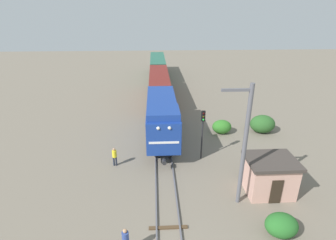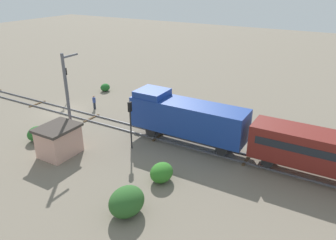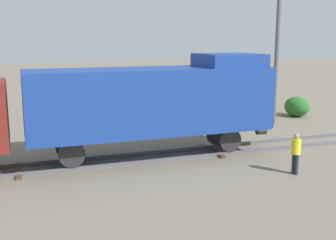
# 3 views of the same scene
# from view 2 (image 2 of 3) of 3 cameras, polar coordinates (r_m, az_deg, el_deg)

# --- Properties ---
(ground_plane) EXTENTS (161.79, 161.79, 0.00)m
(ground_plane) POSITION_cam_2_polar(r_m,az_deg,el_deg) (40.89, -17.83, 1.50)
(ground_plane) COLOR #756B5B
(railway_track) EXTENTS (2.40, 107.86, 0.16)m
(railway_track) POSITION_cam_2_polar(r_m,az_deg,el_deg) (40.87, -17.84, 1.60)
(railway_track) COLOR #595960
(railway_track) RESTS_ON ground
(locomotive) EXTENTS (2.90, 11.60, 4.60)m
(locomotive) POSITION_cam_2_polar(r_m,az_deg,el_deg) (30.29, 3.12, 0.58)
(locomotive) COLOR navy
(locomotive) RESTS_ON railway_track
(traffic_signal_near) EXTENTS (0.32, 0.34, 4.20)m
(traffic_signal_near) POSITION_cam_2_polar(r_m,az_deg,el_deg) (43.64, -17.33, 7.01)
(traffic_signal_near) COLOR #262628
(traffic_signal_near) RESTS_ON ground
(traffic_signal_mid) EXTENTS (0.32, 0.34, 4.60)m
(traffic_signal_mid) POSITION_cam_2_polar(r_m,az_deg,el_deg) (29.35, -6.60, 0.53)
(traffic_signal_mid) COLOR #262628
(traffic_signal_mid) RESTS_ON ground
(worker_near_track) EXTENTS (0.38, 0.38, 1.70)m
(worker_near_track) POSITION_cam_2_polar(r_m,az_deg,el_deg) (40.15, -12.74, 3.20)
(worker_near_track) COLOR #262B38
(worker_near_track) RESTS_ON ground
(worker_by_signal) EXTENTS (0.38, 0.38, 1.70)m
(worker_by_signal) POSITION_cam_2_polar(r_m,az_deg,el_deg) (36.42, -0.33, 1.67)
(worker_by_signal) COLOR #262B38
(worker_by_signal) RESTS_ON ground
(catenary_mast) EXTENTS (1.94, 0.28, 8.54)m
(catenary_mast) POSITION_cam_2_polar(r_m,az_deg,el_deg) (31.57, -17.05, 3.92)
(catenary_mast) COLOR #595960
(catenary_mast) RESTS_ON ground
(relay_hut) EXTENTS (3.50, 2.90, 2.74)m
(relay_hut) POSITION_cam_2_polar(r_m,az_deg,el_deg) (30.50, -18.47, -3.38)
(relay_hut) COLOR #D19E8C
(relay_hut) RESTS_ON ground
(bush_near) EXTENTS (1.94, 1.59, 1.41)m
(bush_near) POSITION_cam_2_polar(r_m,az_deg,el_deg) (34.15, -21.85, -2.22)
(bush_near) COLOR #266526
(bush_near) RESTS_ON ground
(bush_mid) EXTENTS (2.68, 2.19, 1.95)m
(bush_mid) POSITION_cam_2_polar(r_m,az_deg,el_deg) (22.50, -7.21, -13.90)
(bush_mid) COLOR #2B5B26
(bush_mid) RESTS_ON ground
(bush_far) EXTENTS (2.05, 1.68, 1.49)m
(bush_far) POSITION_cam_2_polar(r_m,az_deg,el_deg) (25.63, -1.14, -9.13)
(bush_far) COLOR #317626
(bush_far) RESTS_ON ground
(bush_back) EXTENTS (1.44, 1.18, 1.05)m
(bush_back) POSITION_cam_2_polar(r_m,az_deg,el_deg) (46.59, -10.89, 5.59)
(bush_back) COLOR #206226
(bush_back) RESTS_ON ground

